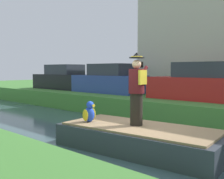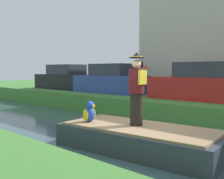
{
  "view_description": "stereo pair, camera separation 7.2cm",
  "coord_description": "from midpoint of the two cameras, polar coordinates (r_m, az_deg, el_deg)",
  "views": [
    {
      "loc": [
        -5.46,
        -4.26,
        2.14
      ],
      "look_at": [
        -0.22,
        0.53,
        1.61
      ],
      "focal_mm": 43.7,
      "sensor_mm": 36.0,
      "label": 1
    },
    {
      "loc": [
        -5.41,
        -4.31,
        2.14
      ],
      "look_at": [
        -0.22,
        0.53,
        1.61
      ],
      "focal_mm": 43.7,
      "sensor_mm": 36.0,
      "label": 2
    }
  ],
  "objects": [
    {
      "name": "ground_plane",
      "position": [
        7.24,
        4.66,
        -12.93
      ],
      "size": [
        80.0,
        80.0,
        0.0
      ],
      "primitive_type": "plane",
      "color": "#4C4742"
    },
    {
      "name": "canal_water",
      "position": [
        7.23,
        4.66,
        -12.55
      ],
      "size": [
        5.85,
        48.0,
        0.1
      ],
      "primitive_type": "cube",
      "color": "#3D565B",
      "rests_on": "ground"
    },
    {
      "name": "boat",
      "position": [
        7.01,
        6.04,
        -10.11
      ],
      "size": [
        2.22,
        4.36,
        0.61
      ],
      "color": "#333842",
      "rests_on": "canal_water"
    },
    {
      "name": "person_pirate",
      "position": [
        6.92,
        5.49,
        0.07
      ],
      "size": [
        0.61,
        0.42,
        1.85
      ],
      "rotation": [
        0.0,
        0.0,
        0.28
      ],
      "color": "black",
      "rests_on": "boat"
    },
    {
      "name": "parrot_plush",
      "position": [
        7.44,
        -4.46,
        -4.91
      ],
      "size": [
        0.36,
        0.34,
        0.57
      ],
      "color": "blue",
      "rests_on": "boat"
    },
    {
      "name": "parked_car_red",
      "position": [
        11.45,
        18.45,
        1.1
      ],
      "size": [
        1.79,
        4.04,
        1.5
      ],
      "color": "red",
      "rests_on": "grass_bank_far"
    },
    {
      "name": "parked_car_blue",
      "position": [
        14.28,
        -0.16,
        1.9
      ],
      "size": [
        1.75,
        4.02,
        1.5
      ],
      "color": "#2D4293",
      "rests_on": "grass_bank_far"
    },
    {
      "name": "parked_car_dark",
      "position": [
        17.21,
        -9.76,
        2.24
      ],
      "size": [
        1.76,
        4.02,
        1.5
      ],
      "color": "black",
      "rests_on": "grass_bank_far"
    }
  ]
}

